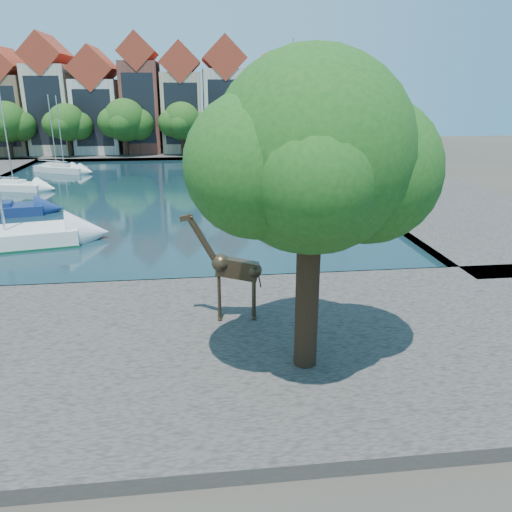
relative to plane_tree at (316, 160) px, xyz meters
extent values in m
plane|color=#38332B|center=(-7.62, 9.01, -7.67)|extent=(160.00, 160.00, 0.00)
cube|color=black|center=(-7.62, 33.01, -7.63)|extent=(38.00, 50.00, 0.08)
cube|color=#4F4944|center=(-7.62, 2.01, -7.42)|extent=(50.00, 14.00, 0.50)
cube|color=#4F4944|center=(-7.62, 65.01, -7.42)|extent=(60.00, 16.00, 0.50)
cube|color=#4F4944|center=(17.38, 33.01, -7.42)|extent=(14.00, 52.00, 0.50)
cylinder|color=#332114|center=(-0.12, 0.01, -4.42)|extent=(0.80, 0.80, 5.50)
sphere|color=#174814|center=(-0.12, 0.01, 0.25)|extent=(6.40, 6.40, 6.40)
sphere|color=#174814|center=(1.80, 0.31, -0.39)|extent=(4.80, 4.80, 4.80)
sphere|color=#174814|center=(-1.88, -0.39, -0.07)|extent=(4.48, 4.48, 4.48)
cube|color=#7E6145|center=(-30.62, 65.01, -1.67)|extent=(5.39, 9.00, 11.00)
cube|color=maroon|center=(-30.62, 65.01, 5.04)|extent=(5.44, 9.18, 5.44)
cube|color=black|center=(-30.62, 60.53, -1.67)|extent=(4.40, 0.05, 8.25)
cube|color=beige|center=(-24.62, 65.01, -0.92)|extent=(5.88, 9.00, 12.50)
cube|color=maroon|center=(-24.62, 65.01, 6.65)|extent=(5.94, 9.18, 5.94)
cube|color=black|center=(-24.62, 60.53, -0.92)|extent=(4.80, 0.05, 9.38)
cube|color=silver|center=(-18.12, 65.01, -1.92)|extent=(6.37, 9.00, 10.50)
cube|color=maroon|center=(-18.12, 65.01, 4.76)|extent=(6.43, 9.18, 6.43)
cube|color=black|center=(-18.12, 60.53, -1.92)|extent=(5.20, 0.05, 7.88)
cube|color=brown|center=(-11.62, 65.01, -0.67)|extent=(5.39, 9.00, 13.00)
cube|color=maroon|center=(-11.62, 65.01, 7.04)|extent=(5.44, 9.18, 5.44)
cube|color=black|center=(-11.62, 60.53, -0.67)|extent=(4.40, 0.05, 9.75)
cube|color=tan|center=(-5.62, 65.01, -1.42)|extent=(5.88, 9.00, 11.50)
cube|color=maroon|center=(-5.62, 65.01, 5.65)|extent=(5.94, 9.18, 5.94)
cube|color=black|center=(-5.62, 60.53, -1.42)|extent=(4.80, 0.05, 8.62)
cube|color=beige|center=(0.88, 65.01, -1.17)|extent=(6.37, 9.00, 12.00)
cube|color=maroon|center=(0.88, 65.01, 6.26)|extent=(6.43, 9.18, 6.43)
cube|color=black|center=(0.88, 60.53, -1.17)|extent=(5.20, 0.05, 9.00)
cube|color=brown|center=(7.38, 65.01, -1.92)|extent=(5.39, 9.00, 10.50)
cube|color=maroon|center=(7.38, 65.01, 4.54)|extent=(5.44, 9.18, 5.44)
cube|color=black|center=(7.38, 60.53, -1.92)|extent=(4.40, 0.05, 7.88)
cylinder|color=#332114|center=(-29.62, 59.51, -5.57)|extent=(0.50, 0.50, 3.20)
sphere|color=#1A4313|center=(-29.62, 59.51, -2.29)|extent=(5.60, 5.60, 5.60)
sphere|color=#1A4313|center=(-27.94, 59.81, -2.85)|extent=(4.20, 4.20, 4.20)
cylinder|color=#332114|center=(-21.62, 59.51, -5.57)|extent=(0.50, 0.50, 3.20)
sphere|color=#1A4313|center=(-21.62, 59.51, -2.41)|extent=(5.20, 5.20, 5.20)
sphere|color=#1A4313|center=(-20.06, 59.81, -2.93)|extent=(3.90, 3.90, 3.90)
sphere|color=#1A4313|center=(-23.05, 59.11, -2.67)|extent=(3.64, 3.64, 3.64)
cylinder|color=#332114|center=(-13.62, 59.51, -5.57)|extent=(0.50, 0.50, 3.20)
sphere|color=#1A4313|center=(-13.62, 59.51, -2.17)|extent=(6.00, 6.00, 6.00)
sphere|color=#1A4313|center=(-11.82, 59.81, -2.77)|extent=(4.50, 4.50, 4.50)
sphere|color=#1A4313|center=(-15.27, 59.11, -2.47)|extent=(4.20, 4.20, 4.20)
cylinder|color=#332114|center=(-5.62, 59.51, -5.57)|extent=(0.50, 0.50, 3.20)
sphere|color=#1A4313|center=(-5.62, 59.51, -2.35)|extent=(5.40, 5.40, 5.40)
sphere|color=#1A4313|center=(-4.00, 59.81, -2.89)|extent=(4.05, 4.05, 4.05)
sphere|color=#1A4313|center=(-7.10, 59.11, -2.62)|extent=(3.78, 3.78, 3.78)
cylinder|color=#332114|center=(2.38, 59.51, -5.57)|extent=(0.50, 0.50, 3.20)
sphere|color=#1A4313|center=(2.38, 59.51, -2.23)|extent=(5.80, 5.80, 5.80)
sphere|color=#1A4313|center=(4.12, 59.81, -2.81)|extent=(4.35, 4.35, 4.35)
sphere|color=#1A4313|center=(0.79, 59.11, -2.52)|extent=(4.06, 4.06, 4.06)
cylinder|color=#332114|center=(10.38, 59.51, -5.57)|extent=(0.50, 0.50, 3.20)
sphere|color=#1A4313|center=(10.38, 59.51, -2.41)|extent=(5.20, 5.20, 5.20)
sphere|color=#1A4313|center=(11.94, 59.81, -2.93)|extent=(3.90, 3.90, 3.90)
sphere|color=#1A4313|center=(8.95, 59.11, -2.67)|extent=(3.64, 3.64, 3.64)
cylinder|color=#372B1B|center=(-2.96, 3.81, -6.22)|extent=(0.15, 0.15, 1.91)
cylinder|color=#372B1B|center=(-2.94, 4.21, -6.22)|extent=(0.15, 0.15, 1.91)
cylinder|color=#372B1B|center=(-1.51, 3.75, -6.22)|extent=(0.15, 0.15, 1.91)
cylinder|color=#372B1B|center=(-1.49, 4.15, -6.22)|extent=(0.15, 0.15, 1.91)
cube|color=#372B1B|center=(-2.18, 3.97, -4.95)|extent=(1.87, 0.57, 1.11)
cylinder|color=#372B1B|center=(-3.53, 4.03, -3.71)|extent=(1.23, 0.32, 1.97)
cube|color=#372B1B|center=(-4.18, 4.06, -2.74)|extent=(0.54, 0.18, 0.30)
cube|color=white|center=(-22.05, 36.94, -7.16)|extent=(6.51, 3.67, 0.87)
cube|color=white|center=(-22.05, 36.94, -6.87)|extent=(2.99, 2.15, 0.48)
cylinder|color=#B2B2B7|center=(-22.05, 36.94, -2.35)|extent=(0.12, 0.12, 9.14)
cube|color=silver|center=(-20.81, 48.70, -7.15)|extent=(5.74, 3.80, 0.88)
cube|color=silver|center=(-20.81, 48.70, -6.86)|extent=(2.70, 2.12, 0.49)
cylinder|color=#B2B2B7|center=(-20.81, 48.70, -2.73)|extent=(0.12, 0.12, 8.35)
cube|color=beige|center=(-19.62, 47.47, -7.13)|extent=(5.72, 3.90, 0.92)
cube|color=beige|center=(-19.62, 47.47, -6.83)|extent=(2.70, 2.16, 0.51)
cylinder|color=#B2B2B7|center=(-19.62, 47.47, -2.77)|extent=(0.12, 0.12, 8.21)
cube|color=beige|center=(7.38, 20.25, -7.19)|extent=(6.07, 2.53, 0.80)
cube|color=beige|center=(7.38, 20.25, -6.93)|extent=(2.70, 1.65, 0.44)
cylinder|color=#B2B2B7|center=(7.38, 20.25, -3.05)|extent=(0.11, 0.11, 7.85)
cube|color=navy|center=(4.38, 27.56, -7.11)|extent=(7.48, 4.35, 0.96)
cube|color=navy|center=(4.38, 27.56, -6.79)|extent=(3.45, 2.53, 0.53)
cylinder|color=#B2B2B7|center=(4.38, 27.56, -0.46)|extent=(0.13, 0.13, 12.77)
cube|color=silver|center=(4.38, 36.93, -7.16)|extent=(5.04, 2.08, 0.87)
cube|color=silver|center=(4.38, 36.93, -6.87)|extent=(2.24, 1.36, 0.48)
cylinder|color=#B2B2B7|center=(4.38, 36.93, -2.70)|extent=(0.12, 0.12, 8.44)
cube|color=silver|center=(7.38, 46.96, -7.10)|extent=(6.31, 2.50, 0.97)
cube|color=silver|center=(7.38, 46.96, -6.78)|extent=(2.79, 1.66, 0.54)
cylinder|color=#B2B2B7|center=(7.38, 46.96, -3.12)|extent=(0.13, 0.13, 7.43)
camera|label=1|loc=(-3.68, -15.32, 2.13)|focal=35.00mm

